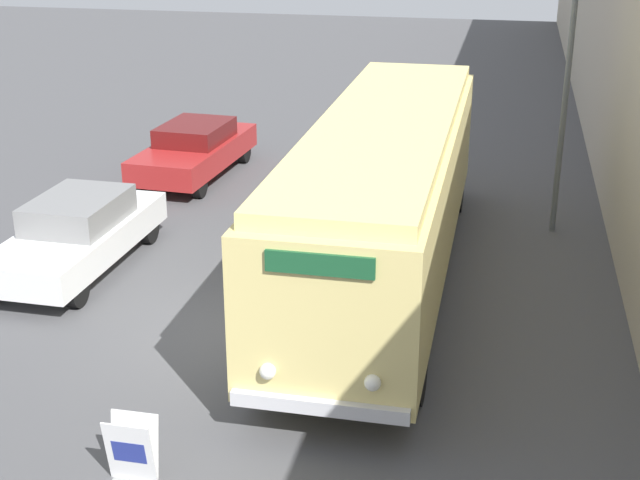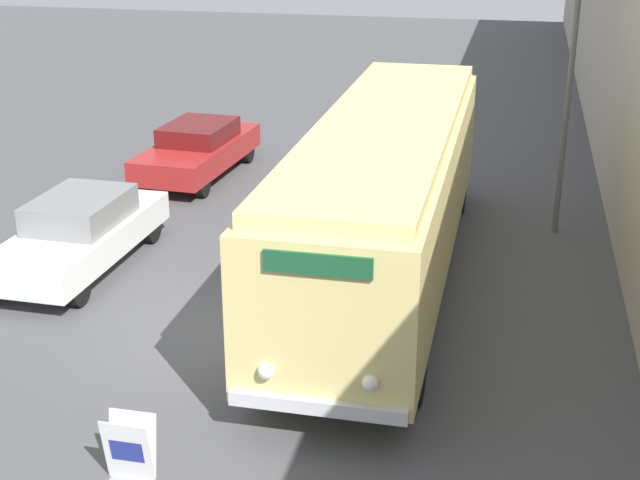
# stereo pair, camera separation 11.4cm
# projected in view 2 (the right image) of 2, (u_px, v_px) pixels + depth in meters

# --- Properties ---
(ground_plane) EXTENTS (80.00, 80.00, 0.00)m
(ground_plane) POSITION_uv_depth(u_px,v_px,m) (225.00, 332.00, 14.84)
(ground_plane) COLOR #4C4C4F
(building_wall_right) EXTENTS (0.30, 60.00, 6.84)m
(building_wall_right) POSITION_uv_depth(u_px,v_px,m) (621.00, 45.00, 21.29)
(building_wall_right) COLOR #B2A893
(building_wall_right) RESTS_ON ground_plane
(vintage_bus) EXTENTS (2.49, 11.29, 3.12)m
(vintage_bus) POSITION_uv_depth(u_px,v_px,m) (386.00, 190.00, 16.18)
(vintage_bus) COLOR black
(vintage_bus) RESTS_ON ground_plane
(sign_board) EXTENTS (0.62, 0.34, 0.89)m
(sign_board) POSITION_uv_depth(u_px,v_px,m) (130.00, 450.00, 10.98)
(sign_board) COLOR gray
(sign_board) RESTS_ON ground_plane
(streetlamp) EXTENTS (0.36, 0.36, 6.63)m
(streetlamp) POSITION_uv_depth(u_px,v_px,m) (575.00, 30.00, 17.65)
(streetlamp) COLOR #595E60
(streetlamp) RESTS_ON ground_plane
(parked_car_near) EXTENTS (1.85, 4.59, 1.43)m
(parked_car_near) POSITION_uv_depth(u_px,v_px,m) (80.00, 232.00, 17.15)
(parked_car_near) COLOR black
(parked_car_near) RESTS_ON ground_plane
(parked_car_mid) EXTENTS (2.05, 4.57, 1.37)m
(parked_car_mid) POSITION_uv_depth(u_px,v_px,m) (198.00, 149.00, 22.70)
(parked_car_mid) COLOR black
(parked_car_mid) RESTS_ON ground_plane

